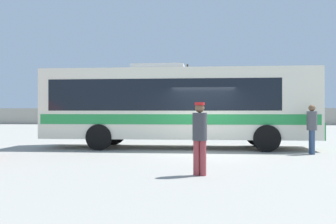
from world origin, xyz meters
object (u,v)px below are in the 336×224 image
attendant_by_bus_door (312,126)px  parked_car_third_black (223,118)px  roadside_tree_midleft (136,90)px  parked_car_leftmost_dark_blue (111,118)px  parked_car_second_white (158,119)px  coach_bus_cream_green (175,104)px  passenger_waiting_on_apron (200,134)px  utility_pole_near (188,93)px  roadside_tree_left (74,93)px  parked_car_rightmost_dark_blue (280,119)px  utility_pole_far (211,94)px

attendant_by_bus_door → parked_car_third_black: attendant_by_bus_door is taller
attendant_by_bus_door → roadside_tree_midleft: bearing=109.9°
parked_car_third_black → roadside_tree_midleft: roadside_tree_midleft is taller
parked_car_leftmost_dark_blue → parked_car_second_white: size_ratio=1.06×
coach_bus_cream_green → parked_car_third_black: 25.30m
coach_bus_cream_green → parked_car_second_white: coach_bus_cream_green is taller
passenger_waiting_on_apron → parked_car_third_black: size_ratio=0.40×
passenger_waiting_on_apron → utility_pole_near: utility_pole_near is taller
parked_car_leftmost_dark_blue → roadside_tree_left: size_ratio=0.76×
parked_car_leftmost_dark_blue → coach_bus_cream_green: bearing=-69.9°
attendant_by_bus_door → passenger_waiting_on_apron: (-4.04, -4.79, -0.01)m
utility_pole_near → roadside_tree_left: size_ratio=1.32×
passenger_waiting_on_apron → roadside_tree_midleft: size_ratio=0.26×
utility_pole_near → roadside_tree_left: (-14.85, 0.46, 0.07)m
passenger_waiting_on_apron → parked_car_third_black: 31.81m
roadside_tree_left → roadside_tree_midleft: bearing=23.2°
passenger_waiting_on_apron → parked_car_third_black: passenger_waiting_on_apron is taller
parked_car_rightmost_dark_blue → roadside_tree_left: (-24.92, 6.74, 3.20)m
passenger_waiting_on_apron → utility_pole_near: size_ratio=0.24×
coach_bus_cream_green → attendant_by_bus_door: size_ratio=6.30×
parked_car_third_black → coach_bus_cream_green: bearing=-98.0°
utility_pole_near → utility_pole_far: utility_pole_near is taller
passenger_waiting_on_apron → parked_car_rightmost_dark_blue: bearing=74.7°
passenger_waiting_on_apron → utility_pole_near: (-1.68, 37.02, 2.92)m
passenger_waiting_on_apron → parked_car_second_white: 31.32m
parked_car_rightmost_dark_blue → passenger_waiting_on_apron: bearing=-105.3°
utility_pole_near → utility_pole_far: (3.02, 1.33, -0.07)m
attendant_by_bus_door → roadside_tree_left: roadside_tree_left is taller
parked_car_leftmost_dark_blue → roadside_tree_midleft: roadside_tree_midleft is taller
parked_car_leftmost_dark_blue → roadside_tree_left: (-6.35, 5.89, 3.20)m
parked_car_second_white → parked_car_rightmost_dark_blue: parked_car_rightmost_dark_blue is taller
parked_car_leftmost_dark_blue → utility_pole_far: 13.70m
passenger_waiting_on_apron → attendant_by_bus_door: bearing=49.8°
coach_bus_cream_green → parked_car_second_white: size_ratio=2.79×
coach_bus_cream_green → roadside_tree_left: (-15.46, 30.80, 2.10)m
coach_bus_cream_green → roadside_tree_left: bearing=116.7°
attendant_by_bus_door → parked_car_leftmost_dark_blue: attendant_by_bus_door is taller
roadside_tree_left → parked_car_leftmost_dark_blue: bearing=-42.9°
attendant_by_bus_door → roadside_tree_left: (-20.57, 32.69, 2.98)m
parked_car_rightmost_dark_blue → utility_pole_far: size_ratio=0.62×
coach_bus_cream_green → parked_car_second_white: (-3.62, 24.29, -1.13)m
attendant_by_bus_door → utility_pole_near: bearing=100.1°
coach_bus_cream_green → parked_car_third_black: size_ratio=2.55×
attendant_by_bus_door → parked_car_rightmost_dark_blue: size_ratio=0.39×
parked_car_third_black → utility_pole_near: bearing=127.8°
utility_pole_near → roadside_tree_left: utility_pole_near is taller
attendant_by_bus_door → utility_pole_near: utility_pole_near is taller
coach_bus_cream_green → parked_car_rightmost_dark_blue: bearing=68.5°
parked_car_leftmost_dark_blue → roadside_tree_left: bearing=137.1°
parked_car_third_black → roadside_tree_left: (-18.96, 5.77, 3.18)m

